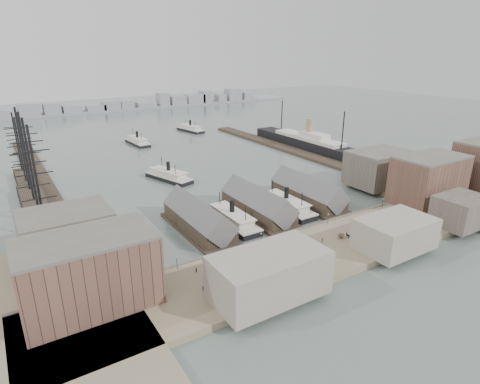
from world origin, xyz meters
TOP-DOWN VIEW (x-y plane):
  - ground at (0.00, 0.00)m, footprint 900.00×900.00m
  - quay at (0.00, -20.00)m, footprint 180.00×30.00m
  - seawall at (0.00, -5.20)m, footprint 180.00×1.20m
  - east_land at (95.00, -10.00)m, footprint 70.00×80.00m
  - west_wharf at (-68.00, 100.00)m, footprint 10.00×220.00m
  - east_wharf at (78.00, 90.00)m, footprint 10.00×180.00m
  - ferry_shed_west at (-26.00, 16.88)m, footprint 14.00×42.00m
  - ferry_shed_center at (0.00, 16.88)m, footprint 14.00×42.00m
  - ferry_shed_east at (26.00, 16.88)m, footprint 14.00×42.00m
  - warehouse_west_front at (-70.00, -12.00)m, footprint 32.00×18.00m
  - warehouse_west_back at (-70.00, 18.00)m, footprint 26.00×20.00m
  - warehouse_east_front at (66.00, -12.00)m, footprint 30.00×18.00m
  - warehouse_east_back at (68.00, 15.00)m, footprint 28.00×20.00m
  - street_bldg_center at (20.00, -32.00)m, footprint 24.00×16.00m
  - street_bldg_west at (-30.00, -32.00)m, footprint 30.00×16.00m
  - street_bldg_east at (55.00, -33.00)m, footprint 18.00×14.00m
  - lamp_post_far_w at (-45.00, -7.00)m, footprint 0.44×0.44m
  - lamp_post_near_w at (-15.00, -7.00)m, footprint 0.44×0.44m
  - lamp_post_near_e at (15.00, -7.00)m, footprint 0.44×0.44m
  - lamp_post_far_e at (45.00, -7.00)m, footprint 0.44×0.44m
  - far_shore at (-2.07, 334.14)m, footprint 500.00×40.00m
  - ferry_docked_west at (-13.00, 14.86)m, footprint 8.71×29.02m
  - ferry_docked_east at (13.00, 15.17)m, footprint 8.87×29.58m
  - ferry_open_near at (-12.06, 78.50)m, footprint 16.66×29.36m
  - ferry_open_mid at (0.44, 163.90)m, footprint 10.06×27.70m
  - ferry_open_far at (51.12, 186.01)m, footprint 13.31×28.22m
  - sailing_ship_near at (-74.27, 62.28)m, footprint 9.80×67.53m
  - sailing_ship_mid at (-74.16, 106.12)m, footprint 8.13×46.96m
  - ocean_steamer at (92.00, 91.37)m, footprint 13.64×99.70m
  - tram at (32.97, -18.12)m, footprint 3.50×9.62m
  - horse_cart_left at (-29.58, -14.92)m, footprint 4.73×2.03m
  - horse_cart_center at (-6.64, -20.81)m, footprint 4.84×3.20m
  - horse_cart_right at (12.31, -18.82)m, footprint 4.82×3.42m
  - pedestrian_0 at (-41.24, -11.97)m, footprint 0.64×0.49m
  - pedestrian_1 at (-43.92, -21.63)m, footprint 0.85×0.94m
  - pedestrian_2 at (-19.09, -8.61)m, footprint 0.88×1.28m
  - pedestrian_3 at (-7.12, -21.60)m, footprint 1.03×0.68m
  - pedestrian_4 at (-6.32, -16.05)m, footprint 0.51×0.77m
  - pedestrian_5 at (2.78, -17.09)m, footprint 0.73×0.65m
  - pedestrian_6 at (26.55, -12.37)m, footprint 1.00×1.04m
  - pedestrian_7 at (25.41, -24.18)m, footprint 1.11×0.73m

SIDE VIEW (x-z plane):
  - ground at x=0.00m, z-range 0.00..0.00m
  - west_wharf at x=-68.00m, z-range 0.00..1.60m
  - east_wharf at x=78.00m, z-range 0.00..1.60m
  - quay at x=0.00m, z-range 0.00..2.00m
  - east_land at x=95.00m, z-range 0.00..2.00m
  - seawall at x=0.00m, z-range 0.00..2.30m
  - ferry_open_far at x=51.12m, z-range -2.58..7.12m
  - ferry_open_mid at x=0.44m, z-range -2.58..7.13m
  - ferry_open_near at x=-12.06m, z-range -2.67..7.38m
  - sailing_ship_mid at x=-74.16m, z-range -14.31..19.10m
  - ferry_docked_west at x=-13.00m, z-range -2.75..7.61m
  - ferry_docked_east at x=13.00m, z-range -2.81..7.76m
  - horse_cart_left at x=-29.58m, z-range 2.03..3.53m
  - pedestrian_4 at x=-6.32m, z-range 2.00..3.56m
  - pedestrian_1 at x=-43.92m, z-range 2.00..3.58m
  - horse_cart_center at x=-6.64m, z-range 2.02..3.58m
  - pedestrian_7 at x=25.41m, z-range 2.00..3.61m
  - pedestrian_3 at x=-7.12m, z-range 2.00..3.63m
  - pedestrian_5 at x=2.78m, z-range 2.00..3.65m
  - horse_cart_right at x=12.31m, z-range 2.00..3.65m
  - pedestrian_0 at x=-41.24m, z-range 2.00..3.66m
  - pedestrian_6 at x=26.55m, z-range 2.00..3.69m
  - pedestrian_2 at x=-19.09m, z-range 2.00..3.83m
  - sailing_ship_near at x=-74.27m, z-range -17.19..23.11m
  - tram at x=32.97m, z-range 2.04..5.39m
  - far_shore at x=-2.07m, z-range -3.96..11.77m
  - ocean_steamer at x=92.00m, z-range -5.68..14.26m
  - ferry_shed_west at x=-26.00m, z-range -1.66..10.94m
  - ferry_shed_center at x=0.00m, z-range -1.66..10.94m
  - ferry_shed_east at x=26.00m, z-range -1.66..10.94m
  - lamp_post_far_w at x=-45.00m, z-range 2.75..6.67m
  - lamp_post_near_w at x=-15.00m, z-range 2.75..6.67m
  - lamp_post_near_e at x=15.00m, z-range 2.75..6.67m
  - lamp_post_far_e at x=45.00m, z-range 2.75..6.67m
  - street_bldg_center at x=20.00m, z-range 2.00..12.00m
  - street_bldg_east at x=55.00m, z-range 2.00..13.00m
  - street_bldg_west at x=-30.00m, z-range 2.00..14.00m
  - warehouse_west_back at x=-70.00m, z-range 2.00..16.00m
  - warehouse_east_back at x=68.00m, z-range 2.00..17.00m
  - warehouse_west_front at x=-70.00m, z-range 2.00..20.00m
  - warehouse_east_front at x=66.00m, z-range 2.00..21.00m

